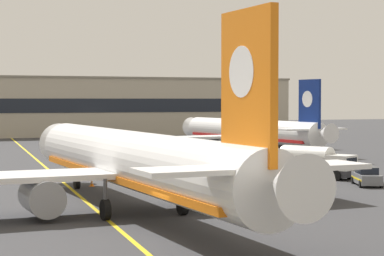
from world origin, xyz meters
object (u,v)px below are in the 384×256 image
Objects in this scene: airliner_background at (251,132)px; service_truck_fuel_white at (315,162)px; airliner_foreground at (135,162)px; service_car_second at (367,177)px; safety_cone_by_nose_gear at (92,183)px.

airliner_background is 4.53× the size of service_truck_fuel_white.
airliner_background is at bearing 56.65° from airliner_foreground.
service_car_second is (-8.67, -40.89, -2.13)m from airliner_background.
safety_cone_by_nose_gear is (-31.06, -32.72, -2.64)m from airliner_background.
airliner_background is at bearing 78.02° from service_car_second.
airliner_background is (32.03, 48.66, -0.47)m from airliner_foreground.
airliner_background is 34.75m from service_truck_fuel_white.
service_truck_fuel_white is at bearing 33.92° from airliner_foreground.
service_car_second is at bearing -101.98° from airliner_background.
service_car_second is 8.30× the size of safety_cone_by_nose_gear.
safety_cone_by_nose_gear is at bearing 86.51° from airliner_foreground.
airliner_foreground reaches higher than service_truck_fuel_white.
airliner_background reaches higher than service_car_second.
airliner_foreground is 16.27m from safety_cone_by_nose_gear.
service_car_second is at bearing -20.06° from safety_cone_by_nose_gear.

